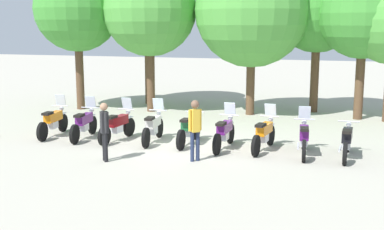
{
  "coord_description": "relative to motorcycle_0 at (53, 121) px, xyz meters",
  "views": [
    {
      "loc": [
        4.51,
        -14.96,
        3.84
      ],
      "look_at": [
        0.0,
        0.5,
        0.9
      ],
      "focal_mm": 46.93,
      "sensor_mm": 36.0,
      "label": 1
    }
  ],
  "objects": [
    {
      "name": "ground_plane",
      "position": [
        4.86,
        -0.03,
        -0.52
      ],
      "size": [
        80.0,
        80.0,
        0.0
      ],
      "primitive_type": "plane",
      "color": "#ADA899"
    },
    {
      "name": "motorcycle_0",
      "position": [
        0.0,
        0.0,
        0.0
      ],
      "size": [
        0.62,
        2.19,
        1.37
      ],
      "rotation": [
        0.0,
        0.0,
        1.66
      ],
      "color": "black",
      "rests_on": "ground_plane"
    },
    {
      "name": "motorcycle_1",
      "position": [
        1.21,
        -0.05,
        0.0
      ],
      "size": [
        0.62,
        2.19,
        1.37
      ],
      "rotation": [
        0.0,
        0.0,
        1.67
      ],
      "color": "black",
      "rests_on": "ground_plane"
    },
    {
      "name": "motorcycle_2",
      "position": [
        2.44,
        -0.02,
        0.0
      ],
      "size": [
        0.66,
        2.19,
        1.37
      ],
      "rotation": [
        0.0,
        0.0,
        1.45
      ],
      "color": "black",
      "rests_on": "ground_plane"
    },
    {
      "name": "motorcycle_3",
      "position": [
        3.64,
        0.11,
        0.0
      ],
      "size": [
        0.62,
        2.19,
        1.37
      ],
      "rotation": [
        0.0,
        0.0,
        1.64
      ],
      "color": "black",
      "rests_on": "ground_plane"
    },
    {
      "name": "motorcycle_4",
      "position": [
        4.86,
        0.14,
        -0.01
      ],
      "size": [
        0.62,
        2.19,
        0.99
      ],
      "rotation": [
        0.0,
        0.0,
        1.54
      ],
      "color": "black",
      "rests_on": "ground_plane"
    },
    {
      "name": "motorcycle_5",
      "position": [
        6.08,
        -0.09,
        0.0
      ],
      "size": [
        0.62,
        2.19,
        1.37
      ],
      "rotation": [
        0.0,
        0.0,
        1.52
      ],
      "color": "black",
      "rests_on": "ground_plane"
    },
    {
      "name": "motorcycle_6",
      "position": [
        7.3,
        0.03,
        0.0
      ],
      "size": [
        0.69,
        2.18,
        1.37
      ],
      "rotation": [
        0.0,
        0.0,
        1.42
      ],
      "color": "black",
      "rests_on": "ground_plane"
    },
    {
      "name": "motorcycle_7",
      "position": [
        8.5,
        -0.16,
        0.0
      ],
      "size": [
        0.62,
        2.19,
        1.37
      ],
      "rotation": [
        0.0,
        0.0,
        1.65
      ],
      "color": "black",
      "rests_on": "ground_plane"
    },
    {
      "name": "motorcycle_8",
      "position": [
        9.72,
        -0.17,
        -0.01
      ],
      "size": [
        0.62,
        2.19,
        0.99
      ],
      "rotation": [
        0.0,
        0.0,
        1.51
      ],
      "color": "black",
      "rests_on": "ground_plane"
    },
    {
      "name": "person_0",
      "position": [
        5.6,
        -1.76,
        0.51
      ],
      "size": [
        0.36,
        0.32,
        1.75
      ],
      "rotation": [
        0.0,
        0.0,
        5.42
      ],
      "color": "#232D4C",
      "rests_on": "ground_plane"
    },
    {
      "name": "person_1",
      "position": [
        3.17,
        -2.47,
        0.46
      ],
      "size": [
        0.32,
        0.36,
        1.67
      ],
      "rotation": [
        0.0,
        0.0,
        3.85
      ],
      "color": "black",
      "rests_on": "ground_plane"
    },
    {
      "name": "tree_0",
      "position": [
        -1.83,
        5.29,
        3.96
      ],
      "size": [
        3.8,
        3.8,
        6.39
      ],
      "color": "brown",
      "rests_on": "ground_plane"
    },
    {
      "name": "tree_1",
      "position": [
        0.61,
        7.59,
        3.88
      ],
      "size": [
        4.13,
        4.13,
        6.48
      ],
      "color": "brown",
      "rests_on": "ground_plane"
    },
    {
      "name": "tree_2",
      "position": [
        1.47,
        5.62,
        3.91
      ],
      "size": [
        4.04,
        4.04,
        6.46
      ],
      "color": "brown",
      "rests_on": "ground_plane"
    },
    {
      "name": "tree_3",
      "position": [
        5.83,
        6.04,
        3.87
      ],
      "size": [
        4.75,
        4.75,
        6.77
      ],
      "color": "brown",
      "rests_on": "ground_plane"
    },
    {
      "name": "tree_4",
      "position": [
        8.41,
        7.46,
        3.91
      ],
      "size": [
        3.72,
        3.72,
        6.31
      ],
      "color": "brown",
      "rests_on": "ground_plane"
    },
    {
      "name": "tree_5",
      "position": [
        10.23,
        6.23,
        3.69
      ],
      "size": [
        3.58,
        3.58,
        6.02
      ],
      "color": "brown",
      "rests_on": "ground_plane"
    }
  ]
}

